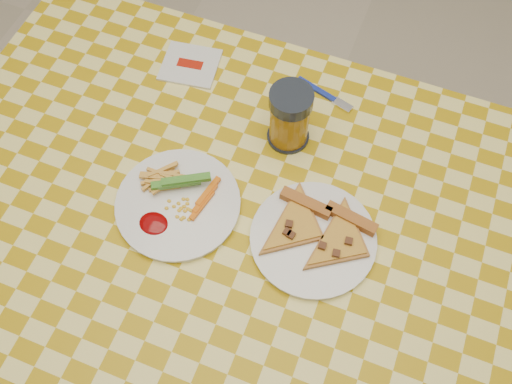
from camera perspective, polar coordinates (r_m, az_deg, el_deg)
ground at (r=1.80m, az=-1.35°, el=-12.66°), size 8.00×8.00×0.00m
table at (r=1.16m, az=-2.05°, el=-3.68°), size 1.28×0.88×0.76m
plate_left at (r=1.10m, az=-7.79°, el=-1.25°), size 0.24×0.24×0.01m
plate_right at (r=1.07m, az=5.72°, el=-4.73°), size 0.30×0.30×0.01m
fries_veggies at (r=1.09m, az=-7.97°, el=-0.08°), size 0.17×0.16×0.04m
pizza_slices at (r=1.06m, az=6.23°, el=-3.79°), size 0.24×0.21×0.02m
drink_glass at (r=1.12m, az=3.39°, el=7.46°), size 0.09×0.09×0.14m
napkin at (r=1.30m, az=-6.60°, el=12.53°), size 0.14×0.13×0.01m
fork at (r=1.24m, az=6.92°, el=9.68°), size 0.14×0.05×0.01m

